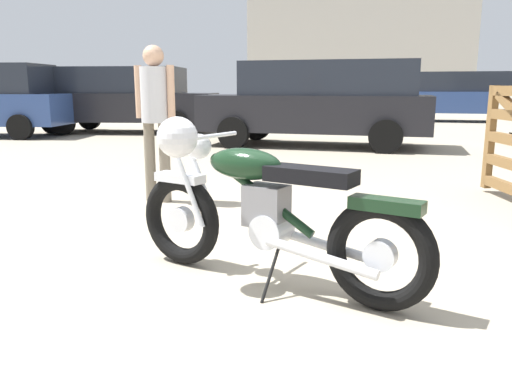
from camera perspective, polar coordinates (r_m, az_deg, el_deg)
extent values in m
plane|color=tan|center=(3.65, -2.15, -8.08)|extent=(80.00, 80.00, 0.00)
torus|color=black|center=(3.62, -8.36, -3.08)|extent=(0.62, 0.39, 0.64)
cylinder|color=silver|center=(3.62, -8.36, -3.08)|extent=(0.20, 0.15, 0.18)
torus|color=black|center=(2.92, 13.73, -6.90)|extent=(0.62, 0.39, 0.64)
cylinder|color=silver|center=(2.92, 13.73, -6.90)|extent=(0.20, 0.15, 0.18)
cube|color=silver|center=(3.56, -8.51, 1.60)|extent=(0.38, 0.28, 0.06)
cube|color=black|center=(2.84, 14.39, -1.41)|extent=(0.42, 0.30, 0.07)
cylinder|color=silver|center=(3.42, -7.72, 0.94)|extent=(0.27, 0.16, 0.58)
cylinder|color=silver|center=(3.54, -6.16, 1.33)|extent=(0.27, 0.16, 0.58)
sphere|color=silver|center=(3.41, -6.43, 5.08)|extent=(0.17, 0.17, 0.17)
cylinder|color=silver|center=(3.36, -5.38, 6.19)|extent=(0.31, 0.57, 0.03)
sphere|color=silver|center=(3.13, -8.78, 6.06)|extent=(0.25, 0.25, 0.25)
cylinder|color=black|center=(3.18, 0.50, -0.24)|extent=(0.70, 0.39, 0.47)
ellipsoid|color=black|center=(3.21, -1.26, 3.17)|extent=(0.56, 0.43, 0.20)
cube|color=black|center=(2.99, 6.11, 1.88)|extent=(0.57, 0.42, 0.09)
cube|color=slate|center=(3.17, 1.17, -1.53)|extent=(0.31, 0.28, 0.26)
cylinder|color=silver|center=(3.19, 1.77, -4.24)|extent=(0.29, 0.28, 0.22)
cylinder|color=silver|center=(2.96, 7.15, -7.24)|extent=(0.65, 0.37, 0.14)
cylinder|color=silver|center=(3.13, 8.73, -6.20)|extent=(0.65, 0.37, 0.14)
cylinder|color=black|center=(3.07, 1.73, -8.86)|extent=(0.12, 0.22, 0.33)
cube|color=brown|center=(6.61, 24.71, 5.56)|extent=(0.09, 0.11, 1.20)
cylinder|color=#706656|center=(5.60, -10.15, 3.24)|extent=(0.12, 0.12, 0.86)
cylinder|color=#706656|center=(5.68, -11.76, 3.31)|extent=(0.12, 0.12, 0.86)
cylinder|color=#B2B2B7|center=(5.58, -11.25, 10.61)|extent=(0.30, 0.30, 0.58)
cylinder|color=tan|center=(5.49, -9.49, 10.96)|extent=(0.08, 0.08, 0.55)
cylinder|color=tan|center=(5.67, -12.97, 10.84)|extent=(0.08, 0.08, 0.55)
sphere|color=tan|center=(5.59, -11.42, 14.71)|extent=(0.22, 0.22, 0.22)
cylinder|color=black|center=(14.95, -7.35, 8.11)|extent=(0.64, 0.22, 0.64)
cylinder|color=black|center=(13.23, -8.94, 7.61)|extent=(0.64, 0.22, 0.64)
cylinder|color=black|center=(15.85, -18.12, 7.83)|extent=(0.64, 0.22, 0.64)
cylinder|color=black|center=(14.24, -20.85, 7.27)|extent=(0.64, 0.22, 0.64)
cube|color=black|center=(14.48, -14.01, 9.21)|extent=(4.72, 1.83, 0.74)
cube|color=#232833|center=(14.57, -15.30, 11.96)|extent=(3.52, 1.65, 0.68)
cylinder|color=black|center=(13.28, -24.84, 6.60)|extent=(0.61, 0.21, 0.60)
cylinder|color=black|center=(14.74, -21.80, 7.25)|extent=(0.61, 0.21, 0.60)
cylinder|color=black|center=(10.41, -2.53, 6.66)|extent=(0.67, 0.32, 0.64)
cylinder|color=black|center=(12.09, 0.08, 7.37)|extent=(0.67, 0.32, 0.64)
cylinder|color=black|center=(9.90, 14.31, 6.05)|extent=(0.67, 0.32, 0.64)
cylinder|color=black|center=(11.65, 14.55, 6.84)|extent=(0.67, 0.32, 0.64)
cube|color=black|center=(10.89, 6.54, 8.77)|extent=(4.93, 2.55, 0.74)
cube|color=#232833|center=(10.83, 8.23, 12.47)|extent=(3.73, 2.19, 0.68)
cylinder|color=black|center=(18.94, 17.37, 8.42)|extent=(0.66, 0.31, 0.64)
cylinder|color=black|center=(20.69, 17.15, 8.67)|extent=(0.66, 0.31, 0.64)
cylinder|color=black|center=(19.31, 26.36, 7.80)|extent=(0.66, 0.31, 0.64)
cylinder|color=black|center=(21.04, 25.41, 8.11)|extent=(0.66, 0.31, 0.64)
cube|color=#2D4784|center=(19.93, 21.68, 9.34)|extent=(4.92, 2.47, 0.74)
cube|color=#232833|center=(19.96, 22.71, 11.30)|extent=(3.71, 2.13, 0.68)
cube|color=beige|center=(38.88, 11.00, 16.27)|extent=(14.63, 8.81, 8.92)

